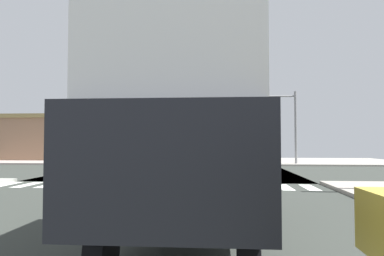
# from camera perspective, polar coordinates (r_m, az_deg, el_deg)

# --- Properties ---
(ground) EXTENTS (90.00, 90.00, 0.05)m
(ground) POSITION_cam_1_polar(r_m,az_deg,el_deg) (22.39, -2.18, -7.13)
(ground) COLOR #323731
(sidewalk_corner_ne) EXTENTS (12.00, 12.00, 0.14)m
(sidewalk_corner_ne) POSITION_cam_1_polar(r_m,az_deg,el_deg) (35.75, 21.52, -5.04)
(sidewalk_corner_ne) COLOR #A09B91
(sidewalk_corner_ne) RESTS_ON ground
(sidewalk_corner_nw) EXTENTS (12.00, 12.00, 0.14)m
(sidewalk_corner_nw) POSITION_cam_1_polar(r_m,az_deg,el_deg) (37.59, -20.07, -4.92)
(sidewalk_corner_nw) COLOR #A69891
(sidewalk_corner_nw) RESTS_ON ground
(crosswalk_near) EXTENTS (13.50, 2.00, 0.01)m
(crosswalk_near) POSITION_cam_1_polar(r_m,az_deg,el_deg) (15.24, -6.39, -9.25)
(crosswalk_near) COLOR white
(crosswalk_near) RESTS_ON ground
(crosswalk_far) EXTENTS (13.50, 2.00, 0.01)m
(crosswalk_far) POSITION_cam_1_polar(r_m,az_deg,el_deg) (29.65, -1.00, -5.91)
(crosswalk_far) COLOR white
(crosswalk_far) RESTS_ON ground
(traffic_signal_mast) EXTENTS (5.77, 0.55, 6.05)m
(traffic_signal_mast) POSITION_cam_1_polar(r_m,az_deg,el_deg) (29.80, 12.08, 2.71)
(traffic_signal_mast) COLOR gray
(traffic_signal_mast) RESTS_ON ground
(street_lamp) EXTENTS (1.78, 0.32, 7.90)m
(street_lamp) POSITION_cam_1_polar(r_m,az_deg,el_deg) (37.78, 11.95, 2.08)
(street_lamp) COLOR gray
(street_lamp) RESTS_ON ground
(bank_building) EXTENTS (14.36, 11.02, 4.64)m
(bank_building) POSITION_cam_1_polar(r_m,az_deg,el_deg) (42.56, -22.50, -1.53)
(bank_building) COLOR #8E694F
(bank_building) RESTS_ON ground
(box_truck_farside_1) EXTENTS (2.40, 7.20, 4.85)m
(box_truck_farside_1) POSITION_cam_1_polar(r_m,az_deg,el_deg) (6.94, -0.51, 3.67)
(box_truck_farside_1) COLOR black
(box_truck_farside_1) RESTS_ON ground
(suv_crossing_1) EXTENTS (1.96, 4.60, 2.34)m
(suv_crossing_1) POSITION_cam_1_polar(r_m,az_deg,el_deg) (59.81, 0.12, -2.79)
(suv_crossing_1) COLOR black
(suv_crossing_1) RESTS_ON ground
(box_truck_queued_2) EXTENTS (2.40, 7.20, 4.85)m
(box_truck_queued_2) POSITION_cam_1_polar(r_m,az_deg,el_deg) (41.23, -1.88, -1.36)
(box_truck_queued_2) COLOR black
(box_truck_queued_2) RESTS_ON ground
(sedan_leading_2) EXTENTS (1.80, 4.30, 1.88)m
(sedan_leading_2) POSITION_cam_1_polar(r_m,az_deg,el_deg) (51.40, -0.60, -3.17)
(sedan_leading_2) COLOR black
(sedan_leading_2) RESTS_ON ground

